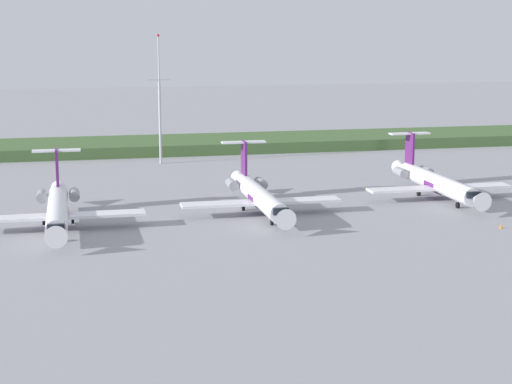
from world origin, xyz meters
name	(u,v)px	position (x,y,z in m)	size (l,w,h in m)	color
ground_plane	(231,188)	(0.00, 30.00, 0.00)	(500.00, 500.00, 0.00)	#939399
grass_berm	(191,144)	(0.00, 76.07, 1.16)	(320.00, 20.00, 2.32)	#426033
regional_jet_second	(58,209)	(-27.67, 7.59, 2.54)	(22.81, 31.00, 9.00)	white
regional_jet_third	(259,195)	(0.39, 10.66, 2.54)	(22.81, 31.00, 9.00)	white
regional_jet_fourth	(435,182)	(29.64, 15.29, 2.54)	(22.81, 31.00, 9.00)	white
antenna_mast	(160,111)	(-8.58, 58.37, 10.34)	(4.40, 0.50, 25.00)	#B2B2B7
safety_cone_front_marker	(501,226)	(29.52, -5.79, 0.28)	(0.44, 0.44, 0.55)	orange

